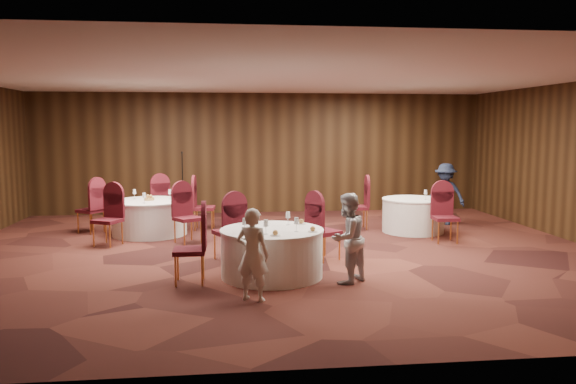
{
  "coord_description": "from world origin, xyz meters",
  "views": [
    {
      "loc": [
        -0.97,
        -10.07,
        2.3
      ],
      "look_at": [
        0.2,
        0.2,
        1.1
      ],
      "focal_mm": 35.0,
      "sensor_mm": 36.0,
      "label": 1
    }
  ],
  "objects": [
    {
      "name": "ground",
      "position": [
        0.0,
        0.0,
        0.0
      ],
      "size": [
        12.0,
        12.0,
        0.0
      ],
      "primitive_type": "plane",
      "color": "black",
      "rests_on": "ground"
    },
    {
      "name": "room_shell",
      "position": [
        0.0,
        0.0,
        1.96
      ],
      "size": [
        12.0,
        12.0,
        12.0
      ],
      "color": "silver",
      "rests_on": "ground"
    },
    {
      "name": "table_main",
      "position": [
        -0.26,
        -1.61,
        0.38
      ],
      "size": [
        1.6,
        1.6,
        0.74
      ],
      "color": "silver",
      "rests_on": "ground"
    },
    {
      "name": "table_left",
      "position": [
        -2.58,
        2.07,
        0.38
      ],
      "size": [
        1.6,
        1.6,
        0.74
      ],
      "color": "silver",
      "rests_on": "ground"
    },
    {
      "name": "table_right",
      "position": [
        3.14,
        1.72,
        0.38
      ],
      "size": [
        1.36,
        1.36,
        0.74
      ],
      "color": "silver",
      "rests_on": "ground"
    },
    {
      "name": "chairs_main",
      "position": [
        -0.55,
        -0.98,
        0.5
      ],
      "size": [
        2.85,
        2.0,
        1.0
      ],
      "color": "#3D0C16",
      "rests_on": "ground"
    },
    {
      "name": "chairs_left",
      "position": [
        -2.56,
        2.1,
        0.5
      ],
      "size": [
        3.1,
        3.05,
        1.0
      ],
      "color": "#3D0C16",
      "rests_on": "ground"
    },
    {
      "name": "chairs_right",
      "position": [
        2.71,
        1.4,
        0.5
      ],
      "size": [
        1.95,
        2.24,
        1.0
      ],
      "color": "#3D0C16",
      "rests_on": "ground"
    },
    {
      "name": "tabletop_main",
      "position": [
        -0.13,
        -1.71,
        0.84
      ],
      "size": [
        1.13,
        1.07,
        0.22
      ],
      "color": "silver",
      "rests_on": "table_main"
    },
    {
      "name": "tabletop_left",
      "position": [
        -2.57,
        2.07,
        0.82
      ],
      "size": [
        0.84,
        0.76,
        0.22
      ],
      "color": "silver",
      "rests_on": "table_left"
    },
    {
      "name": "tabletop_right",
      "position": [
        3.34,
        1.52,
        0.9
      ],
      "size": [
        0.08,
        0.08,
        0.22
      ],
      "color": "silver",
      "rests_on": "table_right"
    },
    {
      "name": "mic_stand",
      "position": [
        -2.0,
        3.85,
        0.51
      ],
      "size": [
        0.24,
        0.24,
        1.7
      ],
      "color": "black",
      "rests_on": "ground"
    },
    {
      "name": "woman_a",
      "position": [
        -0.61,
        -2.8,
        0.62
      ],
      "size": [
        0.54,
        0.46,
        1.25
      ],
      "primitive_type": "imported",
      "rotation": [
        0.0,
        0.0,
        2.71
      ],
      "color": "silver",
      "rests_on": "ground"
    },
    {
      "name": "woman_b",
      "position": [
        0.82,
        -2.09,
        0.67
      ],
      "size": [
        0.82,
        0.81,
        1.34
      ],
      "primitive_type": "imported",
      "rotation": [
        0.0,
        0.0,
        3.86
      ],
      "color": "#B8B7BD",
      "rests_on": "ground"
    },
    {
      "name": "man_c",
      "position": [
        4.21,
        2.57,
        0.72
      ],
      "size": [
        1.06,
        1.02,
        1.45
      ],
      "primitive_type": "imported",
      "rotation": [
        0.0,
        0.0,
        5.55
      ],
      "color": "#151C30",
      "rests_on": "ground"
    }
  ]
}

